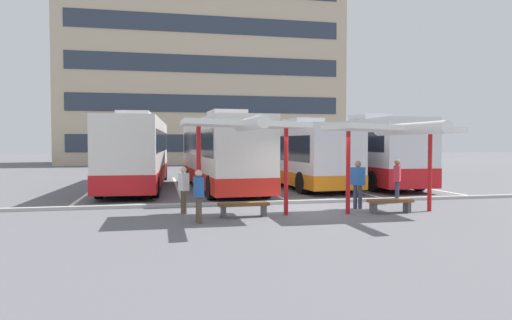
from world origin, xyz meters
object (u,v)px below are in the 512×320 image
Objects in this scene: coach_bus_0 at (138,153)px; bench_1 at (390,203)px; coach_bus_3 at (357,152)px; waiting_passenger_1 at (184,187)px; waiting_shelter_1 at (394,131)px; bench_0 at (244,206)px; waiting_passenger_3 at (397,178)px; waiting_passenger_0 at (199,193)px; waiting_shelter_0 at (245,127)px; waiting_passenger_2 at (358,181)px; coach_bus_2 at (293,155)px; coach_bus_1 at (221,154)px.

coach_bus_0 is 13.64m from bench_1.
waiting_passenger_1 is (-10.23, -9.29, -0.89)m from coach_bus_3.
bench_1 is at bearing -10.20° from waiting_passenger_1.
coach_bus_0 reaches higher than waiting_shelter_1.
coach_bus_3 is at bearing 50.70° from bench_0.
bench_1 is at bearing -123.23° from waiting_passenger_3.
waiting_shelter_1 is 2.84× the size of waiting_passenger_0.
waiting_shelter_1 reaches higher than waiting_passenger_3.
bench_1 is at bearing -0.09° from waiting_shelter_0.
waiting_passenger_2 is at bearing -50.12° from coach_bus_0.
coach_bus_0 reaches higher than waiting_passenger_0.
coach_bus_2 is at bearing -177.09° from coach_bus_3.
bench_1 is at bearing -59.34° from waiting_passenger_2.
waiting_shelter_0 reaches higher than waiting_passenger_3.
waiting_passenger_3 is at bearing 20.32° from waiting_passenger_0.
waiting_passenger_3 reaches higher than waiting_passenger_0.
waiting_shelter_1 reaches higher than bench_1.
coach_bus_0 is at bearing 129.01° from bench_1.
waiting_passenger_0 reaches higher than bench_0.
coach_bus_1 is (4.05, -2.01, 0.01)m from coach_bus_0.
waiting_shelter_1 reaches higher than waiting_passenger_2.
waiting_shelter_0 is (-8.43, -10.48, 1.04)m from coach_bus_3.
coach_bus_0 is 8.21m from coach_bus_2.
waiting_shelter_1 is (-3.54, -10.69, 0.93)m from coach_bus_3.
coach_bus_1 is at bearing 87.26° from waiting_shelter_0.
bench_1 is 0.98× the size of waiting_passenger_1.
coach_bus_2 is 7.73× the size of waiting_passenger_1.
coach_bus_1 is 9.37m from waiting_passenger_0.
waiting_passenger_0 is at bearing -118.91° from coach_bus_2.
waiting_passenger_2 is (7.88, -9.43, -0.79)m from coach_bus_0.
coach_bus_1 is at bearing 133.87° from waiting_passenger_3.
waiting_passenger_0 is at bearing -157.00° from waiting_shelter_0.
coach_bus_3 reaches higher than coach_bus_0.
coach_bus_1 is 8.68m from waiting_passenger_3.
coach_bus_3 reaches higher than coach_bus_1.
bench_0 and bench_1 have the same top height.
waiting_passenger_3 is at bearing -39.37° from coach_bus_0.
waiting_passenger_1 is at bearing -106.79° from coach_bus_1.
waiting_passenger_3 is at bearing 58.88° from waiting_shelter_1.
bench_1 is at bearing -62.26° from coach_bus_1.
coach_bus_2 is at bearing 65.72° from bench_0.
waiting_shelter_1 is at bearing -62.79° from coach_bus_1.
coach_bus_3 reaches higher than waiting_passenger_0.
bench_0 is 6.76m from waiting_passenger_3.
waiting_shelter_1 is 6.63m from waiting_passenger_0.
waiting_passenger_2 reaches higher than waiting_passenger_0.
coach_bus_2 is at bearing 23.07° from coach_bus_1.
waiting_passenger_3 is at bearing 19.69° from waiting_shelter_0.
bench_1 is at bearing -88.15° from coach_bus_2.
coach_bus_3 is 2.95× the size of waiting_shelter_0.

